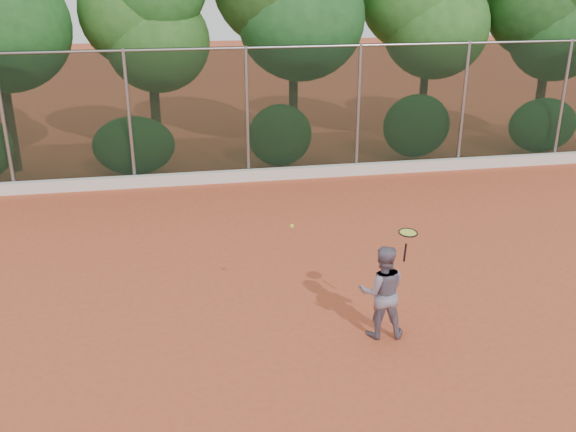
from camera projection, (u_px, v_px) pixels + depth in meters
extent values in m
plane|color=#C04F2D|center=(298.00, 305.00, 10.94)|extent=(80.00, 80.00, 0.00)
cube|color=silver|center=(249.00, 175.00, 17.13)|extent=(24.00, 0.20, 0.30)
imported|color=slate|center=(382.00, 292.00, 9.81)|extent=(0.81, 0.67, 1.51)
cube|color=black|center=(247.00, 115.00, 16.70)|extent=(24.00, 0.01, 3.50)
cylinder|color=gray|center=(246.00, 48.00, 16.07)|extent=(24.00, 0.06, 0.06)
cylinder|color=gray|center=(4.00, 124.00, 15.71)|extent=(0.09, 0.09, 3.50)
cylinder|color=gray|center=(129.00, 119.00, 16.21)|extent=(0.09, 0.09, 3.50)
cylinder|color=gray|center=(247.00, 115.00, 16.70)|extent=(0.09, 0.09, 3.50)
cylinder|color=gray|center=(358.00, 110.00, 17.20)|extent=(0.09, 0.09, 3.50)
cylinder|color=gray|center=(463.00, 106.00, 17.69)|extent=(0.09, 0.09, 3.50)
cylinder|color=gray|center=(562.00, 102.00, 18.18)|extent=(0.09, 0.09, 3.50)
cylinder|color=#49311C|center=(10.00, 120.00, 17.51)|extent=(0.24, 0.24, 2.90)
ellipsoid|color=#2A6D29|center=(2.00, 27.00, 16.55)|extent=(3.50, 2.90, 3.40)
cylinder|color=#45321A|center=(156.00, 119.00, 18.61)|extent=(0.28, 0.28, 2.40)
ellipsoid|color=#2A5A1F|center=(157.00, 42.00, 17.74)|extent=(2.90, 2.40, 2.80)
ellipsoid|color=#2A5E20|center=(137.00, 11.00, 17.64)|extent=(3.20, 2.70, 3.10)
cylinder|color=#3D2817|center=(293.00, 106.00, 18.89)|extent=(0.26, 0.26, 3.00)
ellipsoid|color=#2A702D|center=(301.00, 18.00, 17.91)|extent=(3.60, 3.00, 3.50)
cylinder|color=#3C2317|center=(422.00, 105.00, 19.80)|extent=(0.24, 0.24, 2.70)
ellipsoid|color=#295E20|center=(436.00, 26.00, 18.88)|extent=(3.20, 2.70, 3.10)
cylinder|color=#46281B|center=(539.00, 106.00, 20.08)|extent=(0.28, 0.28, 2.50)
ellipsoid|color=#2A6827|center=(558.00, 32.00, 19.19)|extent=(3.00, 2.50, 2.90)
ellipsoid|color=#296225|center=(541.00, 4.00, 19.09)|extent=(3.30, 2.80, 3.20)
ellipsoid|color=#316C29|center=(134.00, 146.00, 17.27)|extent=(2.20, 1.16, 1.60)
ellipsoid|color=#306526|center=(280.00, 135.00, 17.89)|extent=(1.80, 1.04, 1.76)
ellipsoid|color=#2A6125|center=(416.00, 126.00, 18.51)|extent=(2.00, 1.10, 1.84)
ellipsoid|color=#2B702A|center=(543.00, 125.00, 19.23)|extent=(2.16, 1.12, 1.64)
cylinder|color=black|center=(405.00, 253.00, 9.63)|extent=(0.04, 0.06, 0.30)
torus|color=black|center=(408.00, 233.00, 9.45)|extent=(0.36, 0.36, 0.05)
cylinder|color=#C4D13D|center=(408.00, 233.00, 9.45)|extent=(0.30, 0.30, 0.02)
sphere|color=#D2E433|center=(292.00, 226.00, 9.67)|extent=(0.07, 0.07, 0.07)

